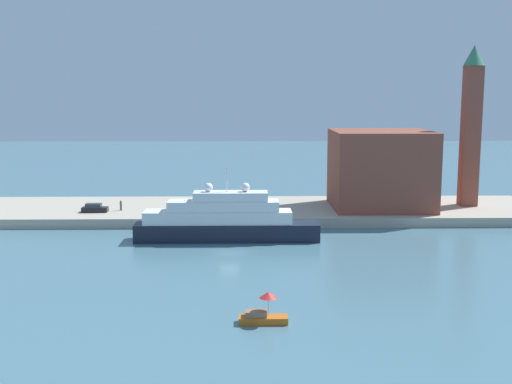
{
  "coord_description": "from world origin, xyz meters",
  "views": [
    {
      "loc": [
        2.17,
        -86.95,
        22.22
      ],
      "look_at": [
        3.8,
        6.0,
        7.6
      ],
      "focal_mm": 45.27,
      "sensor_mm": 36.0,
      "label": 1
    }
  ],
  "objects_px": {
    "harbor_building": "(381,169)",
    "small_motorboat": "(263,313)",
    "mooring_bollard": "(263,215)",
    "large_yacht": "(224,221)",
    "bell_tower": "(471,121)",
    "parked_car": "(95,208)",
    "person_figure": "(121,206)"
  },
  "relations": [
    {
      "from": "large_yacht",
      "to": "mooring_bollard",
      "type": "xyz_separation_m",
      "value": [
        6.03,
        9.16,
        -0.91
      ]
    },
    {
      "from": "harbor_building",
      "to": "bell_tower",
      "type": "xyz_separation_m",
      "value": [
        16.28,
        1.66,
        8.47
      ]
    },
    {
      "from": "large_yacht",
      "to": "person_figure",
      "type": "relative_size",
      "value": 15.12
    },
    {
      "from": "harbor_building",
      "to": "mooring_bollard",
      "type": "relative_size",
      "value": 19.47
    },
    {
      "from": "parked_car",
      "to": "person_figure",
      "type": "height_order",
      "value": "person_figure"
    },
    {
      "from": "harbor_building",
      "to": "parked_car",
      "type": "relative_size",
      "value": 3.89
    },
    {
      "from": "harbor_building",
      "to": "mooring_bollard",
      "type": "height_order",
      "value": "harbor_building"
    },
    {
      "from": "parked_car",
      "to": "person_figure",
      "type": "xyz_separation_m",
      "value": [
        4.24,
        1.39,
        0.21
      ]
    },
    {
      "from": "small_motorboat",
      "to": "parked_car",
      "type": "height_order",
      "value": "small_motorboat"
    },
    {
      "from": "small_motorboat",
      "to": "harbor_building",
      "type": "xyz_separation_m",
      "value": [
        22.41,
        53.57,
        7.46
      ]
    },
    {
      "from": "bell_tower",
      "to": "harbor_building",
      "type": "bearing_deg",
      "value": -174.17
    },
    {
      "from": "mooring_bollard",
      "to": "small_motorboat",
      "type": "bearing_deg",
      "value": -91.6
    },
    {
      "from": "harbor_building",
      "to": "small_motorboat",
      "type": "bearing_deg",
      "value": -112.7
    },
    {
      "from": "large_yacht",
      "to": "small_motorboat",
      "type": "xyz_separation_m",
      "value": [
        4.79,
        -35.15,
        -1.98
      ]
    },
    {
      "from": "person_figure",
      "to": "parked_car",
      "type": "bearing_deg",
      "value": -161.89
    },
    {
      "from": "mooring_bollard",
      "to": "bell_tower",
      "type": "bearing_deg",
      "value": 16.27
    },
    {
      "from": "large_yacht",
      "to": "harbor_building",
      "type": "height_order",
      "value": "harbor_building"
    },
    {
      "from": "large_yacht",
      "to": "parked_car",
      "type": "bearing_deg",
      "value": 147.21
    },
    {
      "from": "small_motorboat",
      "to": "large_yacht",
      "type": "bearing_deg",
      "value": 97.76
    },
    {
      "from": "large_yacht",
      "to": "bell_tower",
      "type": "xyz_separation_m",
      "value": [
        43.49,
        20.09,
        13.95
      ]
    },
    {
      "from": "bell_tower",
      "to": "mooring_bollard",
      "type": "bearing_deg",
      "value": -163.73
    },
    {
      "from": "bell_tower",
      "to": "mooring_bollard",
      "type": "distance_m",
      "value": 41.76
    },
    {
      "from": "bell_tower",
      "to": "parked_car",
      "type": "relative_size",
      "value": 6.51
    },
    {
      "from": "person_figure",
      "to": "mooring_bollard",
      "type": "height_order",
      "value": "person_figure"
    },
    {
      "from": "large_yacht",
      "to": "person_figure",
      "type": "height_order",
      "value": "large_yacht"
    },
    {
      "from": "parked_car",
      "to": "bell_tower",
      "type": "bearing_deg",
      "value": 4.69
    },
    {
      "from": "large_yacht",
      "to": "small_motorboat",
      "type": "distance_m",
      "value": 35.53
    },
    {
      "from": "bell_tower",
      "to": "mooring_bollard",
      "type": "relative_size",
      "value": 32.6
    },
    {
      "from": "small_motorboat",
      "to": "bell_tower",
      "type": "xyz_separation_m",
      "value": [
        38.7,
        55.24,
        15.93
      ]
    },
    {
      "from": "harbor_building",
      "to": "bell_tower",
      "type": "height_order",
      "value": "bell_tower"
    },
    {
      "from": "harbor_building",
      "to": "parked_car",
      "type": "xyz_separation_m",
      "value": [
        -49.96,
        -3.77,
        -6.19
      ]
    },
    {
      "from": "large_yacht",
      "to": "mooring_bollard",
      "type": "relative_size",
      "value": 31.41
    }
  ]
}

